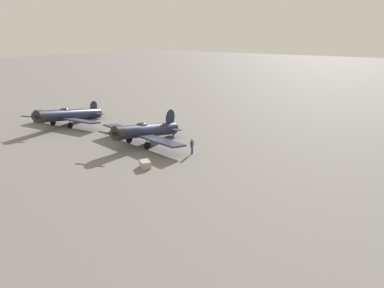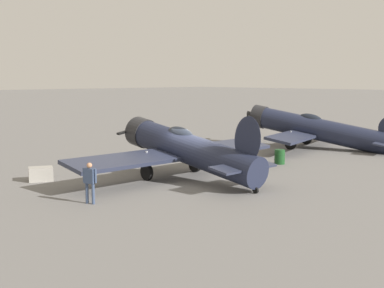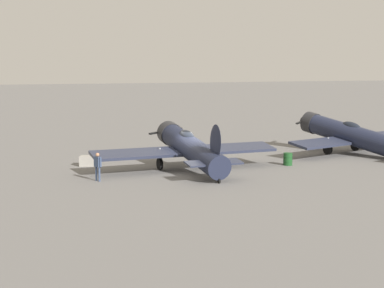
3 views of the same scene
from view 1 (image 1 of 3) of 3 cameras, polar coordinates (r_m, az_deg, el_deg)
The scene contains 6 objects.
ground_plane at distance 36.95m, azimuth -7.89°, elevation 0.24°, with size 400.00×400.00×0.00m, color slate.
airplane_foreground at distance 36.20m, azimuth -8.61°, elevation 2.34°, with size 12.40×9.94×3.47m.
airplane_mid_apron at distance 47.34m, azimuth -21.51°, elevation 4.89°, with size 11.62×12.03×3.33m.
ground_crew_mechanic at distance 32.74m, azimuth -0.00°, elevation -0.15°, with size 0.38×0.61×1.67m.
equipment_crate at distance 29.87m, azimuth -8.49°, elevation -3.64°, with size 1.39×1.25×0.67m.
fuel_drum at distance 42.31m, azimuth -14.01°, elevation 2.84°, with size 0.64×0.64×0.85m.
Camera 1 is at (-26.99, 22.41, 11.58)m, focal length 29.42 mm.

